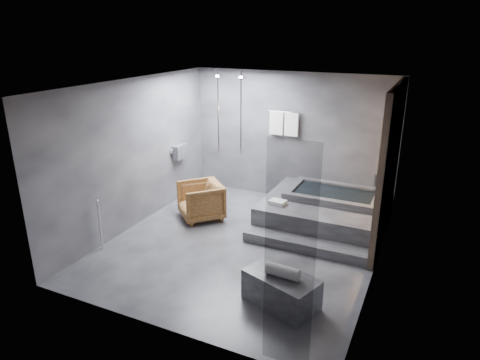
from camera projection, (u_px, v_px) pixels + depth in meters
The scene contains 7 objects.
room at pixel (271, 150), 7.09m from camera, with size 5.00×5.04×2.82m.
tub_deck at pixel (323, 212), 8.36m from camera, with size 2.20×2.00×0.50m, color #323234.
tub_step at pixel (305, 245), 7.40m from camera, with size 2.20×0.36×0.18m, color #323234.
concrete_bench at pixel (281, 290), 5.89m from camera, with size 1.01×0.55×0.45m, color #2D2D2F.
driftwood_chair at pixel (201, 201), 8.56m from camera, with size 0.80×0.82×0.75m, color #4C2D13.
rolled_towel at pixel (283, 271), 5.76m from camera, with size 0.17×0.17×0.47m, color silver.
deck_towel at pixel (278, 202), 8.05m from camera, with size 0.30×0.22×0.08m, color white.
Camera 1 is at (2.84, -6.19, 3.62)m, focal length 32.00 mm.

